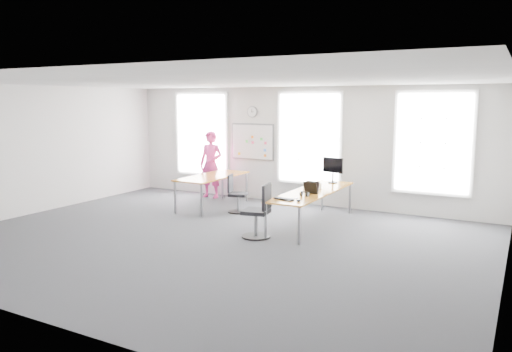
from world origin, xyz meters
The scene contains 23 objects.
floor centered at (0.00, 0.00, 0.00)m, with size 10.00×10.00×0.00m, color #242428.
ceiling centered at (0.00, 0.00, 3.00)m, with size 10.00×10.00×0.00m, color silver.
wall_back centered at (0.00, 4.00, 1.50)m, with size 10.00×10.00×0.00m, color silver.
wall_front centered at (0.00, -4.00, 1.50)m, with size 10.00×10.00×0.00m, color silver.
wall_left centered at (-5.00, 0.00, 1.50)m, with size 10.00×10.00×0.00m, color silver.
wall_right centered at (5.00, 0.00, 1.50)m, with size 10.00×10.00×0.00m, color silver.
window_left centered at (-3.00, 3.97, 1.70)m, with size 1.60×0.06×2.20m, color white.
window_mid centered at (0.30, 3.97, 1.70)m, with size 1.60×0.06×2.20m, color white.
window_right centered at (3.30, 3.97, 1.70)m, with size 1.60×0.06×2.20m, color white.
desk_right centered at (1.23, 1.97, 0.70)m, with size 0.82×3.07×0.75m.
desk_left centered at (-1.67, 2.50, 0.73)m, with size 0.88×2.19×0.80m.
chair_right centered at (0.70, 0.56, 0.47)m, with size 0.57×0.57×1.06m.
chair_left centered at (-0.85, 2.27, 0.40)m, with size 0.51×0.51×0.91m.
person centered at (-2.41, 3.55, 0.91)m, with size 0.67×0.44×1.83m, color #DA3283.
whiteboard centered at (-1.35, 3.97, 1.55)m, with size 1.20×0.03×0.90m, color white.
wall_clock centered at (-1.35, 3.97, 2.35)m, with size 0.30×0.30×0.04m, color gray.
keyboard centered at (1.11, 0.82, 0.76)m, with size 0.42×0.15×0.02m, color black.
mouse centered at (1.43, 0.78, 0.77)m, with size 0.08×0.12×0.05m, color black.
lens_cap centered at (1.27, 1.06, 0.75)m, with size 0.07×0.07×0.01m, color black.
headphones centered at (1.32, 1.32, 0.79)m, with size 0.18×0.10×0.11m.
laptop_sleeve centered at (1.33, 1.65, 0.87)m, with size 0.33×0.22×0.26m.
paper_stack centered at (1.12, 2.23, 0.80)m, with size 0.34×0.26×0.12m, color beige.
monitor centered at (1.23, 3.19, 1.10)m, with size 0.53×0.22×0.59m.
Camera 1 is at (5.18, -7.74, 2.64)m, focal length 35.00 mm.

